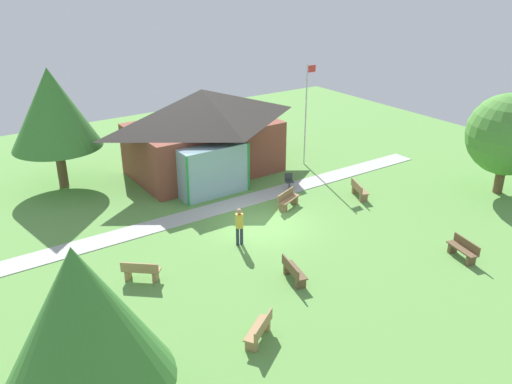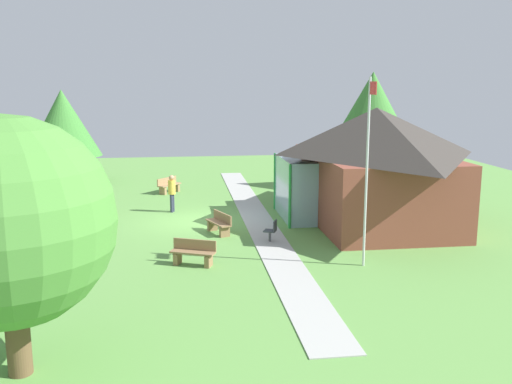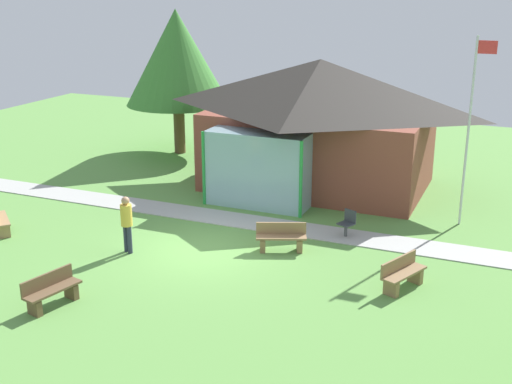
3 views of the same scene
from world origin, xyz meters
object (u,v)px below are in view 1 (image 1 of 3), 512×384
at_px(bench_mid_right, 359,190).
at_px(tree_lawn_corner, 82,319).
at_px(bench_front_right, 463,250).
at_px(flagpole, 306,110).
at_px(tree_behind_pavilion_left, 53,109).
at_px(tree_far_east, 508,135).
at_px(bench_front_left, 259,330).
at_px(pavilion, 203,131).
at_px(patio_chair_lawn_spare, 289,182).
at_px(bench_rear_near_path, 288,200).
at_px(bench_mid_left, 141,271).
at_px(bench_front_center, 293,272).
at_px(visitor_strolling_lawn, 239,224).

relative_size(bench_mid_right, tree_lawn_corner, 0.28).
xyz_separation_m(bench_front_right, tree_lawn_corner, (-15.64, -0.09, 3.19)).
bearing_deg(tree_lawn_corner, flagpole, 36.12).
bearing_deg(tree_behind_pavilion_left, tree_far_east, -36.45).
bearing_deg(bench_front_left, tree_far_east, -24.21).
xyz_separation_m(tree_far_east, tree_behind_pavilion_left, (-19.06, 14.08, 1.16)).
xyz_separation_m(pavilion, tree_behind_pavilion_left, (-7.48, 2.59, 1.82)).
relative_size(bench_mid_right, tree_behind_pavilion_left, 0.24).
bearing_deg(patio_chair_lawn_spare, tree_lawn_corner, 59.01).
xyz_separation_m(patio_chair_lawn_spare, tree_far_east, (8.97, -6.77, 2.83)).
distance_m(bench_rear_near_path, patio_chair_lawn_spare, 2.40).
bearing_deg(tree_far_east, flagpole, 121.86).
xyz_separation_m(pavilion, bench_mid_left, (-7.75, -8.71, -2.17)).
relative_size(bench_front_right, tree_behind_pavilion_left, 0.24).
xyz_separation_m(flagpole, bench_front_left, (-11.80, -12.13, -2.96)).
bearing_deg(bench_mid_left, pavilion, 88.83).
xyz_separation_m(bench_front_center, bench_rear_near_path, (3.98, 5.52, 0.00)).
bearing_deg(bench_front_center, bench_front_left, -41.80).
bearing_deg(flagpole, visitor_strolling_lawn, -144.36).
height_order(patio_chair_lawn_spare, tree_lawn_corner, tree_lawn_corner).
relative_size(bench_front_right, tree_far_east, 0.29).
bearing_deg(pavilion, bench_front_left, -112.82).
relative_size(flagpole, tree_behind_pavilion_left, 0.94).
height_order(tree_far_east, tree_lawn_corner, tree_lawn_corner).
height_order(bench_front_center, tree_behind_pavilion_left, tree_behind_pavilion_left).
xyz_separation_m(bench_front_center, bench_mid_right, (7.81, 4.38, 0.00)).
height_order(bench_front_center, patio_chair_lawn_spare, patio_chair_lawn_spare).
bearing_deg(bench_rear_near_path, patio_chair_lawn_spare, -151.35).
bearing_deg(visitor_strolling_lawn, tree_far_east, -171.47).
distance_m(tree_far_east, tree_lawn_corner, 23.44).
bearing_deg(bench_mid_left, flagpole, 66.34).
relative_size(bench_front_center, tree_lawn_corner, 0.28).
distance_m(flagpole, tree_far_east, 10.99).
height_order(bench_front_left, visitor_strolling_lawn, visitor_strolling_lawn).
relative_size(pavilion, visitor_strolling_lawn, 5.25).
distance_m(bench_mid_left, patio_chair_lawn_spare, 11.11).
relative_size(bench_mid_right, bench_front_right, 0.99).
bearing_deg(tree_lawn_corner, pavilion, 51.98).
distance_m(bench_mid_right, visitor_strolling_lawn, 8.03).
bearing_deg(flagpole, bench_front_right, -97.92).
bearing_deg(bench_front_left, tree_behind_pavilion_left, 61.73).
xyz_separation_m(pavilion, tree_far_east, (11.59, -11.49, 0.66)).
distance_m(pavilion, bench_rear_near_path, 7.01).
relative_size(pavilion, bench_front_center, 5.85).
relative_size(pavilion, tree_far_east, 1.70).
bearing_deg(tree_far_east, bench_mid_right, 150.52).
bearing_deg(bench_mid_left, bench_front_left, -32.15).
relative_size(pavilion, tree_behind_pavilion_left, 1.40).
bearing_deg(patio_chair_lawn_spare, pavilion, -37.48).
height_order(bench_front_center, visitor_strolling_lawn, visitor_strolling_lawn).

